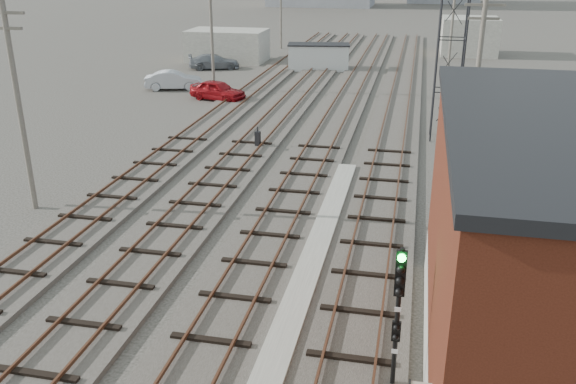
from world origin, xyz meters
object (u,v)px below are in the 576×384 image
(car_red, at_px, (218,90))
(car_silver, at_px, (174,80))
(car_grey, at_px, (214,62))
(signal_mast, at_px, (398,310))
(site_trailer, at_px, (318,57))
(switch_stand, at_px, (258,139))

(car_red, distance_m, car_silver, 5.70)
(car_grey, bearing_deg, car_silver, 158.26)
(signal_mast, height_order, car_red, signal_mast)
(car_silver, bearing_deg, car_grey, -17.62)
(signal_mast, relative_size, car_silver, 0.88)
(site_trailer, bearing_deg, car_grey, -179.39)
(switch_stand, relative_size, car_grey, 0.25)
(site_trailer, height_order, car_grey, site_trailer)
(site_trailer, distance_m, car_silver, 15.50)
(signal_mast, bearing_deg, car_red, 115.64)
(signal_mast, xyz_separation_m, car_red, (-14.96, 31.18, -1.65))
(signal_mast, xyz_separation_m, switch_stand, (-8.74, 19.60, -1.83))
(signal_mast, relative_size, car_red, 0.92)
(car_grey, bearing_deg, switch_stand, -176.77)
(car_silver, bearing_deg, site_trailer, -58.07)
(car_silver, bearing_deg, switch_stand, -159.39)
(car_red, bearing_deg, signal_mast, -137.08)
(site_trailer, bearing_deg, car_red, -119.11)
(switch_stand, height_order, car_red, car_red)
(site_trailer, xyz_separation_m, car_red, (-5.44, -14.61, -0.50))
(switch_stand, bearing_deg, car_red, 124.48)
(car_silver, relative_size, car_grey, 0.95)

